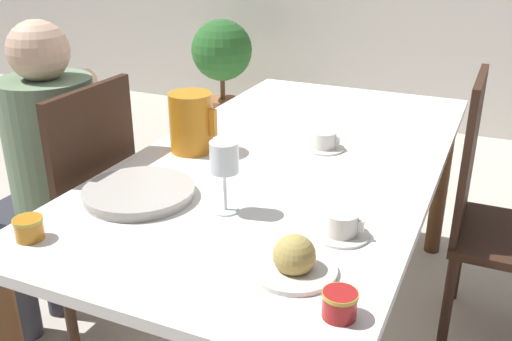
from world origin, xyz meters
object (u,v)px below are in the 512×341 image
at_px(chair_opposite, 496,213).
at_px(wine_glass_water, 224,161).
at_px(jam_jar_amber, 340,303).
at_px(jam_jar_red, 29,227).
at_px(bread_plate, 294,260).
at_px(teacup_across, 324,142).
at_px(serving_tray, 139,193).
at_px(teacup_near_person, 341,226).
at_px(potted_plant, 222,58).
at_px(chair_person_side, 75,221).
at_px(person_seated, 48,165).
at_px(red_pitcher, 191,122).

relative_size(chair_opposite, wine_glass_water, 5.07).
bearing_deg(jam_jar_amber, jam_jar_red, -178.84).
bearing_deg(bread_plate, jam_jar_red, -168.92).
relative_size(teacup_across, serving_tray, 0.45).
height_order(teacup_near_person, potted_plant, potted_plant).
bearing_deg(chair_opposite, chair_person_side, -63.71).
bearing_deg(serving_tray, person_seated, 161.48).
distance_m(wine_glass_water, jam_jar_amber, 0.51).
height_order(chair_person_side, person_seated, person_seated).
distance_m(teacup_near_person, teacup_across, 0.59).
xyz_separation_m(chair_opposite, red_pitcher, (-0.96, -0.41, 0.33)).
bearing_deg(wine_glass_water, person_seated, 169.55).
bearing_deg(chair_person_side, serving_tray, -110.93).
distance_m(chair_person_side, jam_jar_amber, 1.15).
bearing_deg(bread_plate, serving_tray, 161.64).
relative_size(wine_glass_water, jam_jar_amber, 2.74).
bearing_deg(jam_jar_red, serving_tray, 70.27).
xyz_separation_m(chair_person_side, serving_tray, (0.38, -0.15, 0.24)).
height_order(teacup_near_person, teacup_across, same).
height_order(chair_opposite, teacup_near_person, chair_opposite).
bearing_deg(teacup_near_person, red_pitcher, 150.30).
height_order(chair_opposite, jam_jar_amber, chair_opposite).
xyz_separation_m(wine_glass_water, teacup_near_person, (0.31, -0.00, -0.12)).
height_order(red_pitcher, teacup_near_person, red_pitcher).
distance_m(red_pitcher, teacup_near_person, 0.71).
height_order(person_seated, bread_plate, person_seated).
bearing_deg(bread_plate, person_seated, 161.56).
height_order(chair_person_side, chair_opposite, same).
bearing_deg(serving_tray, teacup_near_person, 2.43).
bearing_deg(chair_opposite, teacup_near_person, -24.33).
distance_m(chair_opposite, jam_jar_red, 1.51).
height_order(serving_tray, potted_plant, potted_plant).
height_order(chair_person_side, bread_plate, chair_person_side).
xyz_separation_m(teacup_near_person, jam_jar_amber, (0.09, -0.30, 0.00)).
xyz_separation_m(teacup_across, jam_jar_red, (-0.45, -0.86, 0.00)).
bearing_deg(teacup_across, serving_tray, -121.50).
relative_size(chair_opposite, teacup_across, 6.99).
height_order(wine_glass_water, jam_jar_amber, wine_glass_water).
relative_size(teacup_near_person, potted_plant, 0.17).
height_order(chair_opposite, person_seated, person_seated).
xyz_separation_m(serving_tray, jam_jar_amber, (0.65, -0.28, 0.02)).
bearing_deg(jam_jar_red, wine_glass_water, 41.77).
height_order(chair_person_side, teacup_near_person, chair_person_side).
bearing_deg(wine_glass_water, jam_jar_amber, -37.44).
bearing_deg(chair_person_side, jam_jar_amber, -112.38).
height_order(red_pitcher, potted_plant, red_pitcher).
bearing_deg(jam_jar_amber, bread_plate, 141.00).
xyz_separation_m(red_pitcher, serving_tray, (0.05, -0.37, -0.08)).
distance_m(bread_plate, potted_plant, 3.22).
relative_size(teacup_near_person, teacup_across, 1.00).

